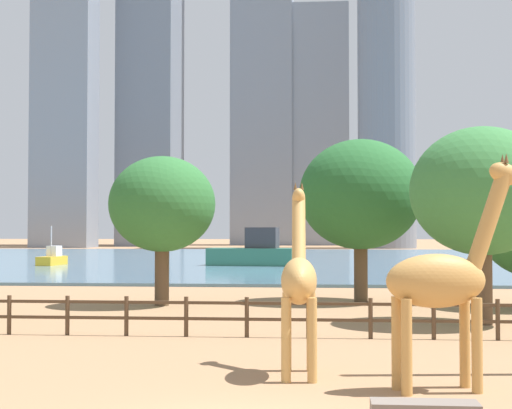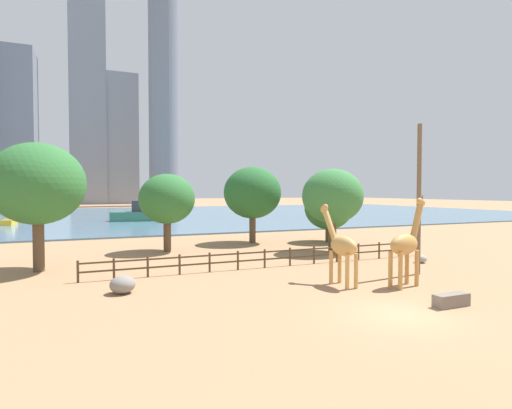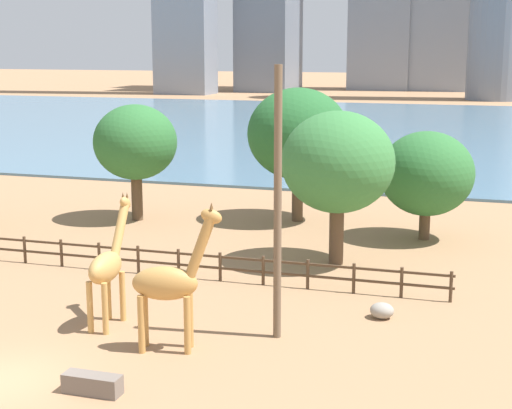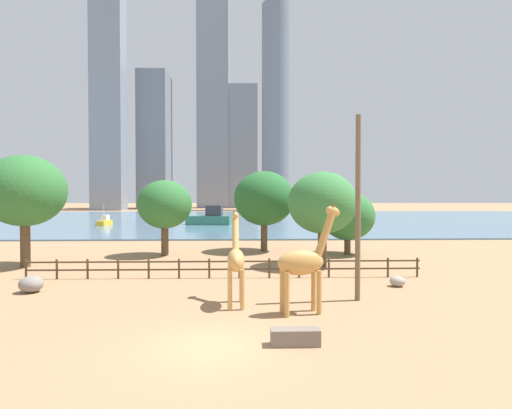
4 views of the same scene
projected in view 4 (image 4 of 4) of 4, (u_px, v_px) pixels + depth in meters
ground_plane at (239, 219)px, 94.37m from camera, size 400.00×400.00×0.00m
harbor_water at (239, 219)px, 91.37m from camera, size 180.00×86.00×0.20m
giraffe_tall at (236, 259)px, 19.94m from camera, size 0.93×3.40×4.74m
giraffe_companion at (304, 262)px, 18.42m from camera, size 3.21×1.40×5.17m
utility_pole at (358, 208)px, 20.70m from camera, size 0.28×0.28×9.65m
boulder_near_fence at (398, 281)px, 23.97m from camera, size 0.92×0.82×0.61m
boulder_by_pole at (31, 284)px, 22.50m from camera, size 1.30×1.24×0.93m
feeding_trough at (295, 337)px, 14.56m from camera, size 1.80×0.60×0.60m
enclosure_fence at (225, 267)px, 26.40m from camera, size 26.12×0.14×1.30m
tree_left_large at (25, 191)px, 30.41m from camera, size 6.04×6.04×8.57m
tree_center_broad at (264, 199)px, 39.19m from camera, size 5.94×5.94×7.88m
tree_right_tall at (165, 205)px, 36.37m from camera, size 4.92×4.92×6.89m
tree_left_small at (348, 216)px, 37.05m from camera, size 5.00×5.00×5.84m
tree_right_small at (322, 203)px, 30.73m from camera, size 5.31×5.31×7.32m
boat_ferry at (105, 222)px, 71.68m from camera, size 1.71×4.16×3.67m
boat_sailboat at (210, 218)px, 72.72m from camera, size 8.29×3.86×3.51m
skyline_tower_needle at (213, 91)px, 180.99m from camera, size 14.07×12.68×106.24m
skyline_block_central at (155, 142)px, 166.96m from camera, size 11.81×15.91×56.30m
skyline_tower_glass at (108, 102)px, 150.19m from camera, size 11.68×8.16×81.31m
skyline_block_left at (276, 108)px, 151.94m from camera, size 11.06×11.06×77.95m
skyline_block_right at (242, 148)px, 182.81m from camera, size 13.93×13.25×55.10m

